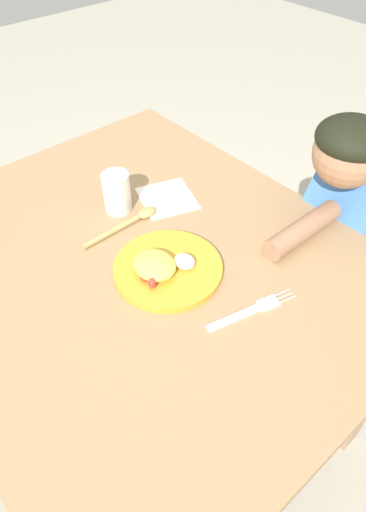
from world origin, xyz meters
TOP-DOWN VIEW (x-y plane):
  - ground_plane at (0.00, 0.00)m, footprint 8.00×8.00m
  - dining_table at (0.00, 0.00)m, footprint 1.17×0.98m
  - plate at (0.08, 0.02)m, footprint 0.25×0.25m
  - fork at (0.29, 0.08)m, footprint 0.07×0.22m
  - spoon at (-0.11, 0.05)m, footprint 0.04×0.23m
  - drinking_cup at (-0.19, 0.07)m, footprint 0.07×0.07m
  - person at (0.21, 0.56)m, footprint 0.22×0.46m
  - napkin at (-0.13, 0.20)m, footprint 0.19×0.18m

SIDE VIEW (x-z plane):
  - ground_plane at x=0.00m, z-range 0.00..0.00m
  - person at x=0.21m, z-range 0.04..1.05m
  - dining_table at x=0.00m, z-range 0.25..0.98m
  - napkin at x=-0.13m, z-range 0.72..0.73m
  - fork at x=0.29m, z-range 0.72..0.73m
  - spoon at x=-0.11m, z-range 0.72..0.74m
  - plate at x=0.08m, z-range 0.71..0.77m
  - drinking_cup at x=-0.19m, z-range 0.72..0.83m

